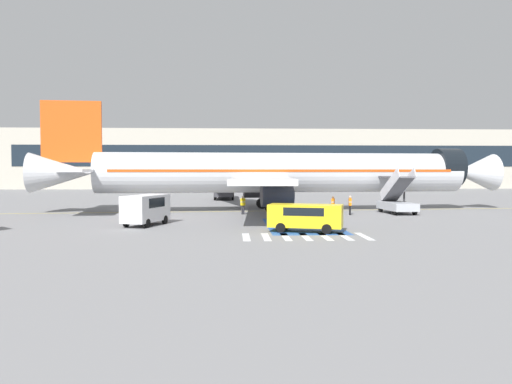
# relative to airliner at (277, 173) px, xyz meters

# --- Properties ---
(ground_plane) EXTENTS (600.00, 600.00, 0.00)m
(ground_plane) POSITION_rel_airliner_xyz_m (-0.57, 0.35, -3.78)
(ground_plane) COLOR slate
(apron_leadline_yellow) EXTENTS (79.90, 6.89, 0.01)m
(apron_leadline_yellow) POSITION_rel_airliner_xyz_m (0.59, 0.05, -3.77)
(apron_leadline_yellow) COLOR gold
(apron_leadline_yellow) RESTS_ON ground_plane
(apron_stand_patch_blue) EXTENTS (5.11, 10.75, 0.01)m
(apron_stand_patch_blue) POSITION_rel_airliner_xyz_m (0.59, -13.37, -3.77)
(apron_stand_patch_blue) COLOR #2856A8
(apron_stand_patch_blue) RESTS_ON ground_plane
(apron_walkway_bar_0) EXTENTS (0.44, 3.60, 0.01)m
(apron_walkway_bar_0) POSITION_rel_airliner_xyz_m (-3.61, -19.34, -3.77)
(apron_walkway_bar_0) COLOR silver
(apron_walkway_bar_0) RESTS_ON ground_plane
(apron_walkway_bar_1) EXTENTS (0.44, 3.60, 0.01)m
(apron_walkway_bar_1) POSITION_rel_airliner_xyz_m (-2.41, -19.34, -3.77)
(apron_walkway_bar_1) COLOR silver
(apron_walkway_bar_1) RESTS_ON ground_plane
(apron_walkway_bar_2) EXTENTS (0.44, 3.60, 0.01)m
(apron_walkway_bar_2) POSITION_rel_airliner_xyz_m (-1.21, -19.34, -3.77)
(apron_walkway_bar_2) COLOR silver
(apron_walkway_bar_2) RESTS_ON ground_plane
(apron_walkway_bar_3) EXTENTS (0.44, 3.60, 0.01)m
(apron_walkway_bar_3) POSITION_rel_airliner_xyz_m (-0.01, -19.34, -3.77)
(apron_walkway_bar_3) COLOR silver
(apron_walkway_bar_3) RESTS_ON ground_plane
(apron_walkway_bar_4) EXTENTS (0.44, 3.60, 0.01)m
(apron_walkway_bar_4) POSITION_rel_airliner_xyz_m (1.19, -19.34, -3.77)
(apron_walkway_bar_4) COLOR silver
(apron_walkway_bar_4) RESTS_ON ground_plane
(apron_walkway_bar_5) EXTENTS (0.44, 3.60, 0.01)m
(apron_walkway_bar_5) POSITION_rel_airliner_xyz_m (2.39, -19.34, -3.77)
(apron_walkway_bar_5) COLOR silver
(apron_walkway_bar_5) RESTS_ON ground_plane
(apron_walkway_bar_6) EXTENTS (0.44, 3.60, 0.01)m
(apron_walkway_bar_6) POSITION_rel_airliner_xyz_m (3.59, -19.34, -3.77)
(apron_walkway_bar_6) COLOR silver
(apron_walkway_bar_6) RESTS_ON ground_plane
(airliner) EXTENTS (46.49, 33.11, 10.52)m
(airliner) POSITION_rel_airliner_xyz_m (0.00, 0.00, 0.00)
(airliner) COLOR silver
(airliner) RESTS_ON ground_plane
(boarding_stairs_forward) EXTENTS (2.59, 5.37, 4.30)m
(boarding_stairs_forward) POSITION_rel_airliner_xyz_m (10.87, -3.61, -2.75)
(boarding_stairs_forward) COLOR #ADB2BA
(boarding_stairs_forward) RESTS_ON ground_plane
(fuel_tanker) EXTENTS (2.73, 10.36, 3.44)m
(fuel_tanker) POSITION_rel_airliner_xyz_m (-5.57, 21.32, -2.04)
(fuel_tanker) COLOR #38383D
(fuel_tanker) RESTS_ON ground_plane
(service_van_0) EXTENTS (5.09, 3.11, 1.80)m
(service_van_0) POSITION_rel_airliner_xyz_m (0.34, -16.92, -2.68)
(service_van_0) COLOR yellow
(service_van_0) RESTS_ON ground_plane
(service_van_2) EXTENTS (3.11, 4.69, 2.22)m
(service_van_2) POSITION_rel_airliner_xyz_m (-10.74, -12.67, -2.45)
(service_van_2) COLOR silver
(service_van_2) RESTS_ON ground_plane
(ground_crew_0) EXTENTS (0.40, 0.49, 1.64)m
(ground_crew_0) POSITION_rel_airliner_xyz_m (4.83, -3.78, -2.84)
(ground_crew_0) COLOR #191E38
(ground_crew_0) RESTS_ON ground_plane
(ground_crew_1) EXTENTS (0.49, 0.43, 1.69)m
(ground_crew_1) POSITION_rel_airliner_xyz_m (-3.48, -3.85, -2.81)
(ground_crew_1) COLOR #2D2D33
(ground_crew_1) RESTS_ON ground_plane
(ground_crew_2) EXTENTS (0.26, 0.45, 1.74)m
(ground_crew_2) POSITION_rel_airliner_xyz_m (6.15, -4.89, -2.77)
(ground_crew_2) COLOR black
(ground_crew_2) RESTS_ON ground_plane
(terminal_building) EXTENTS (130.44, 12.10, 12.97)m
(terminal_building) POSITION_rel_airliner_xyz_m (11.88, 63.81, 2.71)
(terminal_building) COLOR #B2AD9E
(terminal_building) RESTS_ON ground_plane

